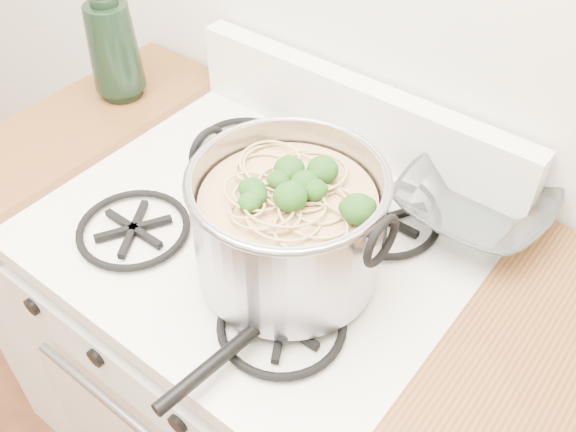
{
  "coord_description": "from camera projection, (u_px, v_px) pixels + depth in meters",
  "views": [
    {
      "loc": [
        0.55,
        0.65,
        1.72
      ],
      "look_at": [
        0.11,
        1.21,
        1.04
      ],
      "focal_mm": 40.0,
      "sensor_mm": 36.0,
      "label": 1
    }
  ],
  "objects": [
    {
      "name": "gas_range",
      "position": [
        265.0,
        370.0,
        1.49
      ],
      "size": [
        0.76,
        0.66,
        0.92
      ],
      "color": "white",
      "rests_on": "ground"
    },
    {
      "name": "counter_left",
      "position": [
        119.0,
        262.0,
        1.7
      ],
      "size": [
        0.25,
        0.65,
        0.92
      ],
      "color": "silver",
      "rests_on": "ground"
    },
    {
      "name": "stock_pot",
      "position": [
        288.0,
        226.0,
        1.0
      ],
      "size": [
        0.34,
        0.31,
        0.21
      ],
      "color": "#9898A0",
      "rests_on": "gas_range"
    },
    {
      "name": "spatula",
      "position": [
        287.0,
        303.0,
        1.0
      ],
      "size": [
        0.32,
        0.34,
        0.02
      ],
      "primitive_type": null,
      "rotation": [
        0.0,
        0.0,
        -0.1
      ],
      "color": "black",
      "rests_on": "gas_range"
    },
    {
      "name": "glass_bowl",
      "position": [
        473.0,
        212.0,
        1.14
      ],
      "size": [
        0.11,
        0.11,
        0.03
      ],
      "primitive_type": "imported",
      "rotation": [
        0.0,
        0.0,
        -0.04
      ],
      "color": "white",
      "rests_on": "gas_range"
    },
    {
      "name": "bottle",
      "position": [
        111.0,
        34.0,
        1.34
      ],
      "size": [
        0.14,
        0.14,
        0.29
      ],
      "primitive_type": "imported",
      "rotation": [
        0.0,
        0.0,
        0.28
      ],
      "color": "black",
      "rests_on": "counter_left"
    }
  ]
}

